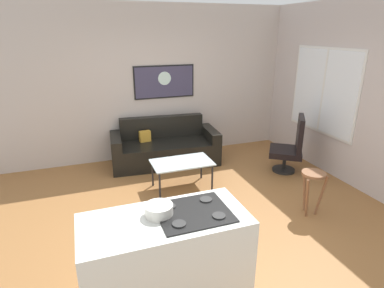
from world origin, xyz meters
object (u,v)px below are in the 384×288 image
(couch, at_px, (165,148))
(coffee_table, at_px, (182,164))
(bar_stool, at_px, (313,182))
(mixing_bowl, at_px, (159,210))
(armchair, at_px, (291,146))
(wall_painting, at_px, (164,82))

(couch, bearing_deg, coffee_table, -91.02)
(coffee_table, distance_m, bar_stool, 1.89)
(mixing_bowl, bearing_deg, armchair, 35.31)
(couch, distance_m, coffee_table, 1.09)
(mixing_bowl, bearing_deg, coffee_table, 67.18)
(wall_painting, bearing_deg, coffee_table, -96.22)
(mixing_bowl, height_order, wall_painting, wall_painting)
(couch, relative_size, bar_stool, 3.26)
(couch, xyz_separation_m, mixing_bowl, (-0.88, -3.12, 0.67))
(coffee_table, relative_size, armchair, 0.92)
(wall_painting, bearing_deg, bar_stool, -66.58)
(coffee_table, distance_m, mixing_bowl, 2.27)
(couch, relative_size, wall_painting, 1.73)
(wall_painting, bearing_deg, armchair, -41.18)
(mixing_bowl, relative_size, wall_painting, 0.21)
(bar_stool, distance_m, mixing_bowl, 2.41)
(couch, bearing_deg, mixing_bowl, -105.69)
(armchair, bearing_deg, wall_painting, 138.82)
(bar_stool, bearing_deg, armchair, 65.19)
(coffee_table, relative_size, bar_stool, 1.51)
(couch, relative_size, coffee_table, 2.16)
(bar_stool, height_order, mixing_bowl, mixing_bowl)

